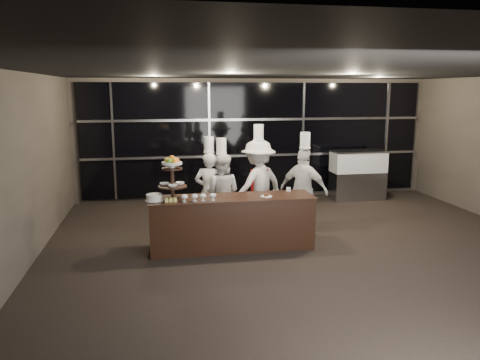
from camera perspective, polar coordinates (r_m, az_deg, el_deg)
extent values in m
plane|color=black|center=(7.51, 10.09, -10.50)|extent=(10.00, 10.00, 0.00)
plane|color=black|center=(7.01, 10.93, 13.00)|extent=(10.00, 10.00, 0.00)
plane|color=#473F38|center=(11.87, 1.99, 5.02)|extent=(9.00, 0.00, 9.00)
plane|color=#473F38|center=(6.95, -26.80, -0.40)|extent=(0.00, 10.00, 10.00)
cube|color=black|center=(11.81, 2.05, 4.99)|extent=(8.60, 0.04, 2.80)
cube|color=#A5A5AA|center=(11.81, 2.08, 3.03)|extent=(8.60, 0.06, 0.06)
cube|color=#A5A5AA|center=(11.72, 2.12, 7.39)|extent=(8.60, 0.06, 0.06)
cube|color=#A5A5AA|center=(11.56, -15.18, 4.48)|extent=(0.05, 0.05, 2.80)
cube|color=#A5A5AA|center=(11.59, -3.75, 4.86)|extent=(0.05, 0.05, 2.80)
cube|color=#A5A5AA|center=(12.09, 7.66, 5.04)|extent=(0.05, 0.05, 2.80)
cube|color=#A5A5AA|center=(12.98, 17.41, 5.03)|extent=(0.05, 0.05, 2.80)
cube|color=black|center=(8.14, -1.02, -5.29)|extent=(2.80, 0.70, 0.90)
cube|color=black|center=(8.03, -1.03, -2.17)|extent=(2.84, 0.74, 0.03)
cylinder|color=black|center=(7.93, -8.19, -2.22)|extent=(0.24, 0.24, 0.03)
cylinder|color=black|center=(7.86, -8.25, 0.16)|extent=(0.06, 0.06, 0.70)
cylinder|color=black|center=(7.88, -8.23, -0.77)|extent=(0.48, 0.48, 0.02)
cylinder|color=black|center=(7.83, -8.29, 1.38)|extent=(0.34, 0.34, 0.02)
cylinder|color=white|center=(7.82, -8.30, 1.69)|extent=(0.10, 0.10, 0.06)
cylinder|color=white|center=(7.81, -8.31, 2.05)|extent=(0.34, 0.34, 0.04)
sphere|color=orange|center=(7.81, -7.73, 2.41)|extent=(0.09, 0.09, 0.09)
sphere|color=#74A229|center=(7.88, -8.04, 2.47)|extent=(0.09, 0.09, 0.09)
sphere|color=#FF5915|center=(7.87, -8.62, 2.45)|extent=(0.09, 0.09, 0.09)
sphere|color=gold|center=(7.80, -8.90, 2.37)|extent=(0.09, 0.09, 0.09)
sphere|color=#63A229|center=(7.74, -8.59, 2.30)|extent=(0.09, 0.09, 0.09)
sphere|color=orange|center=(7.74, -8.00, 2.32)|extent=(0.09, 0.09, 0.09)
sphere|color=orange|center=(7.80, -8.32, 2.68)|extent=(0.09, 0.09, 0.09)
imported|color=white|center=(7.93, -9.19, -0.49)|extent=(0.16, 0.16, 0.04)
imported|color=white|center=(7.94, -7.31, -0.40)|extent=(0.15, 0.15, 0.05)
imported|color=white|center=(7.76, -8.20, -0.72)|extent=(0.16, 0.16, 0.04)
cylinder|color=silver|center=(7.72, -6.79, -2.61)|extent=(0.07, 0.07, 0.01)
cylinder|color=silver|center=(7.72, -6.80, -2.38)|extent=(0.02, 0.02, 0.05)
ellipsoid|color=silver|center=(7.70, -6.80, -2.04)|extent=(0.11, 0.11, 0.08)
ellipsoid|color=#21C45E|center=(7.70, -6.80, -2.00)|extent=(0.08, 0.08, 0.05)
cylinder|color=silver|center=(7.73, -5.55, -2.56)|extent=(0.07, 0.07, 0.01)
cylinder|color=silver|center=(7.73, -5.55, -2.34)|extent=(0.02, 0.02, 0.05)
ellipsoid|color=silver|center=(7.72, -5.56, -1.99)|extent=(0.11, 0.11, 0.08)
ellipsoid|color=#DD4421|center=(7.71, -5.56, -1.96)|extent=(0.08, 0.08, 0.05)
cylinder|color=silver|center=(7.75, -4.52, -2.52)|extent=(0.07, 0.07, 0.01)
cylinder|color=silver|center=(7.74, -4.53, -2.30)|extent=(0.02, 0.02, 0.05)
ellipsoid|color=silver|center=(7.73, -4.53, -1.96)|extent=(0.11, 0.11, 0.08)
ellipsoid|color=#F5EFB2|center=(7.73, -4.53, -1.92)|extent=(0.08, 0.08, 0.05)
cylinder|color=silver|center=(7.76, -3.32, -2.48)|extent=(0.07, 0.07, 0.01)
cylinder|color=silver|center=(7.76, -3.33, -2.26)|extent=(0.02, 0.02, 0.05)
ellipsoid|color=silver|center=(7.74, -3.33, -1.91)|extent=(0.11, 0.11, 0.08)
ellipsoid|color=#4B3312|center=(7.74, -3.33, -1.87)|extent=(0.08, 0.08, 0.05)
cylinder|color=white|center=(7.88, -10.42, -2.45)|extent=(0.30, 0.30, 0.01)
cylinder|color=white|center=(7.86, -10.43, -2.06)|extent=(0.26, 0.26, 0.10)
cube|color=#FBEC7A|center=(7.73, -8.93, -2.49)|extent=(0.05, 0.06, 0.05)
cube|color=#FBEC7A|center=(7.73, -8.41, -2.48)|extent=(0.05, 0.06, 0.05)
cube|color=#FBEC7A|center=(7.73, -7.89, -2.46)|extent=(0.05, 0.06, 0.05)
cube|color=#FBEC7A|center=(7.79, -8.94, -2.38)|extent=(0.05, 0.06, 0.05)
cube|color=#FBEC7A|center=(7.80, -8.43, -2.36)|extent=(0.05, 0.06, 0.05)
cube|color=#FBEC7A|center=(7.80, -7.91, -2.34)|extent=(0.05, 0.06, 0.05)
cylinder|color=white|center=(8.04, 3.23, -2.01)|extent=(0.20, 0.20, 0.01)
cylinder|color=#4C2814|center=(8.03, 3.23, -1.83)|extent=(0.08, 0.08, 0.04)
cylinder|color=white|center=(8.49, 5.93, -1.16)|extent=(0.08, 0.08, 0.07)
cube|color=#A5A5AA|center=(12.16, 14.09, -0.65)|extent=(1.33, 0.57, 0.70)
cube|color=silver|center=(12.05, 14.23, 2.14)|extent=(1.33, 0.57, 0.50)
cube|color=#FFC67F|center=(12.05, 14.23, 2.14)|extent=(1.23, 0.47, 0.40)
cube|color=#A5A5AA|center=(12.02, 14.29, 3.41)|extent=(1.35, 0.59, 0.04)
imported|color=silver|center=(9.11, -3.75, -1.44)|extent=(0.64, 0.49, 1.55)
cylinder|color=white|center=(8.96, -3.83, 4.35)|extent=(0.19, 0.19, 0.30)
cylinder|color=white|center=(8.97, -3.81, 3.43)|extent=(0.21, 0.21, 0.03)
imported|color=white|center=(9.08, -2.25, -1.55)|extent=(0.91, 0.82, 1.53)
cylinder|color=white|center=(8.93, -2.29, 4.18)|extent=(0.19, 0.19, 0.30)
cylinder|color=white|center=(8.95, -2.29, 3.26)|extent=(0.21, 0.21, 0.03)
imported|color=silver|center=(9.18, 2.23, -0.61)|extent=(1.32, 1.13, 1.78)
cylinder|color=white|center=(9.03, 2.28, 5.86)|extent=(0.19, 0.19, 0.30)
cylinder|color=white|center=(9.04, 2.27, 4.95)|extent=(0.21, 0.21, 0.03)
cube|color=#B30F0D|center=(9.06, 2.39, -0.76)|extent=(0.34, 0.03, 0.66)
imported|color=white|center=(9.06, 7.77, -1.28)|extent=(1.00, 0.92, 1.64)
cylinder|color=white|center=(8.91, 7.94, 4.83)|extent=(0.19, 0.19, 0.30)
cylinder|color=white|center=(8.93, 7.91, 3.91)|extent=(0.21, 0.21, 0.03)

